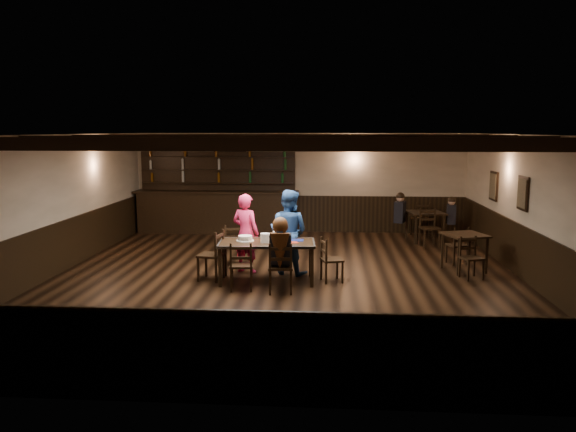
# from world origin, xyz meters

# --- Properties ---
(ground) EXTENTS (10.00, 10.00, 0.00)m
(ground) POSITION_xyz_m (0.00, 0.00, 0.00)
(ground) COLOR black
(ground) RESTS_ON ground
(room_shell) EXTENTS (9.02, 10.02, 2.71)m
(room_shell) POSITION_xyz_m (0.01, 0.04, 1.75)
(room_shell) COLOR beige
(room_shell) RESTS_ON ground
(dining_table) EXTENTS (1.81, 0.99, 0.75)m
(dining_table) POSITION_xyz_m (-0.32, -0.26, 0.68)
(dining_table) COLOR black
(dining_table) RESTS_ON ground
(chair_near_left) EXTENTS (0.44, 0.42, 0.86)m
(chair_near_left) POSITION_xyz_m (-0.70, -0.90, 0.50)
(chair_near_left) COLOR black
(chair_near_left) RESTS_ON ground
(chair_near_right) EXTENTS (0.45, 0.43, 0.89)m
(chair_near_right) POSITION_xyz_m (-0.00, -1.03, 0.52)
(chair_near_right) COLOR black
(chair_near_right) RESTS_ON ground
(chair_end_left) EXTENTS (0.49, 0.51, 0.94)m
(chair_end_left) POSITION_xyz_m (-1.30, -0.22, 0.55)
(chair_end_left) COLOR black
(chair_end_left) RESTS_ON ground
(chair_end_right) EXTENTS (0.46, 0.47, 0.82)m
(chair_end_right) POSITION_xyz_m (0.81, -0.19, 0.48)
(chair_end_right) COLOR black
(chair_end_right) RESTS_ON ground
(chair_far_pushed) EXTENTS (0.42, 0.40, 0.82)m
(chair_far_pushed) POSITION_xyz_m (-1.16, 0.99, 0.48)
(chair_far_pushed) COLOR black
(chair_far_pushed) RESTS_ON ground
(woman_pink) EXTENTS (0.67, 0.57, 1.56)m
(woman_pink) POSITION_xyz_m (-0.81, 0.41, 0.78)
(woman_pink) COLOR #F62E6A
(woman_pink) RESTS_ON ground
(man_blue) EXTENTS (0.98, 0.88, 1.65)m
(man_blue) POSITION_xyz_m (0.03, 0.35, 0.83)
(man_blue) COLOR navy
(man_blue) RESTS_ON ground
(seated_person) EXTENTS (0.36, 0.55, 0.89)m
(seated_person) POSITION_xyz_m (-0.01, -0.97, 0.86)
(seated_person) COLOR black
(seated_person) RESTS_ON ground
(cake) EXTENTS (0.32, 0.32, 0.10)m
(cake) POSITION_xyz_m (-0.73, -0.21, 0.80)
(cake) COLOR white
(cake) RESTS_ON dining_table
(plate_stack_a) EXTENTS (0.18, 0.18, 0.17)m
(plate_stack_a) POSITION_xyz_m (-0.34, -0.32, 0.84)
(plate_stack_a) COLOR white
(plate_stack_a) RESTS_ON dining_table
(plate_stack_b) EXTENTS (0.16, 0.16, 0.19)m
(plate_stack_b) POSITION_xyz_m (-0.14, -0.20, 0.85)
(plate_stack_b) COLOR white
(plate_stack_b) RESTS_ON dining_table
(tea_light) EXTENTS (0.04, 0.04, 0.06)m
(tea_light) POSITION_xyz_m (-0.28, -0.16, 0.78)
(tea_light) COLOR #A5A8AD
(tea_light) RESTS_ON dining_table
(salt_shaker) EXTENTS (0.03, 0.03, 0.08)m
(salt_shaker) POSITION_xyz_m (0.05, -0.35, 0.79)
(salt_shaker) COLOR silver
(salt_shaker) RESTS_ON dining_table
(pepper_shaker) EXTENTS (0.03, 0.03, 0.08)m
(pepper_shaker) POSITION_xyz_m (0.11, -0.33, 0.79)
(pepper_shaker) COLOR #A5A8AD
(pepper_shaker) RESTS_ON dining_table
(drink_glass) EXTENTS (0.07, 0.07, 0.10)m
(drink_glass) POSITION_xyz_m (0.00, -0.14, 0.80)
(drink_glass) COLOR silver
(drink_glass) RESTS_ON dining_table
(menu_red) EXTENTS (0.31, 0.25, 0.00)m
(menu_red) POSITION_xyz_m (0.12, -0.30, 0.75)
(menu_red) COLOR maroon
(menu_red) RESTS_ON dining_table
(menu_blue) EXTENTS (0.34, 0.24, 0.00)m
(menu_blue) POSITION_xyz_m (0.17, -0.07, 0.75)
(menu_blue) COLOR #0F174C
(menu_blue) RESTS_ON dining_table
(bar_counter) EXTENTS (4.46, 0.70, 2.20)m
(bar_counter) POSITION_xyz_m (-2.23, 4.72, 0.73)
(bar_counter) COLOR black
(bar_counter) RESTS_ON ground
(back_table_a) EXTENTS (0.94, 0.94, 0.75)m
(back_table_a) POSITION_xyz_m (3.51, 0.81, 0.64)
(back_table_a) COLOR black
(back_table_a) RESTS_ON ground
(back_table_b) EXTENTS (1.00, 1.00, 0.75)m
(back_table_b) POSITION_xyz_m (3.24, 3.83, 0.65)
(back_table_b) COLOR black
(back_table_b) RESTS_ON ground
(bg_patron_left) EXTENTS (0.34, 0.42, 0.76)m
(bg_patron_left) POSITION_xyz_m (2.61, 3.86, 0.85)
(bg_patron_left) COLOR black
(bg_patron_left) RESTS_ON ground
(bg_patron_right) EXTENTS (0.24, 0.35, 0.68)m
(bg_patron_right) POSITION_xyz_m (3.86, 3.74, 0.81)
(bg_patron_right) COLOR black
(bg_patron_right) RESTS_ON ground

